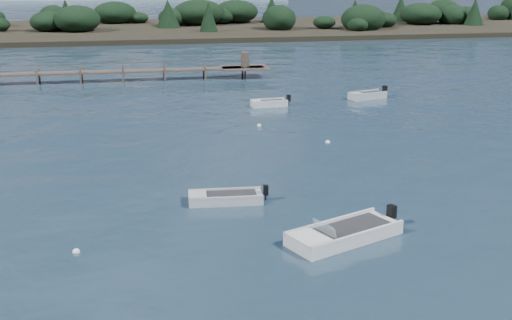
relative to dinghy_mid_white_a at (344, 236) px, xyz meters
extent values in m
plane|color=#162735|center=(-0.94, 55.34, -0.17)|extent=(400.00, 400.00, 0.00)
cube|color=silver|center=(0.02, 0.01, -0.06)|extent=(5.59, 3.87, 0.76)
cube|color=silver|center=(-1.81, -0.78, 0.39)|extent=(1.85, 2.12, 0.15)
cube|color=#252527|center=(0.40, 0.17, 0.30)|extent=(3.89, 2.85, 0.13)
cube|color=silver|center=(0.38, -0.83, 0.39)|extent=(4.86, 2.19, 0.15)
cube|color=silver|center=(-0.34, 0.85, 0.39)|extent=(4.86, 2.19, 0.15)
cube|color=black|center=(2.65, 1.14, 0.52)|extent=(0.43, 0.46, 0.60)
cylinder|color=black|center=(2.65, 1.14, -0.01)|extent=(0.14, 0.14, 0.60)
cube|color=silver|center=(-1.04, -0.45, 0.65)|extent=(0.72, 1.37, 0.46)
cube|color=#A9ADB0|center=(11.95, 29.61, -0.06)|extent=(3.66, 2.30, 0.80)
cube|color=#A9ADB0|center=(10.71, 29.23, 0.41)|extent=(1.14, 1.41, 0.16)
cube|color=#252527|center=(12.21, 29.69, 0.32)|extent=(2.54, 1.72, 0.14)
cube|color=#A9ADB0|center=(12.13, 29.02, 0.41)|extent=(3.30, 1.12, 0.16)
cube|color=#A9ADB0|center=(11.77, 30.19, 0.41)|extent=(3.30, 1.12, 0.16)
cube|color=black|center=(13.82, 30.18, 0.54)|extent=(0.42, 0.46, 0.63)
cylinder|color=black|center=(13.82, 30.18, 0.00)|extent=(0.14, 0.14, 0.63)
cube|color=silver|center=(2.51, 28.05, -0.07)|extent=(3.12, 1.42, 0.71)
cube|color=silver|center=(1.36, 27.97, 0.35)|extent=(0.80, 1.14, 0.14)
cube|color=#252527|center=(2.76, 28.06, 0.27)|extent=(2.13, 1.11, 0.12)
cube|color=silver|center=(2.55, 27.50, 0.35)|extent=(3.05, 0.33, 0.14)
cube|color=silver|center=(2.48, 28.59, 0.35)|extent=(3.05, 0.33, 0.14)
cube|color=black|center=(4.26, 28.16, 0.47)|extent=(0.31, 0.36, 0.56)
cylinder|color=black|center=(4.26, 28.16, -0.02)|extent=(0.11, 0.11, 0.56)
cube|color=#A9ADB0|center=(-4.45, 5.62, -0.08)|extent=(3.82, 1.68, 0.62)
cube|color=#A9ADB0|center=(-5.87, 5.72, 0.28)|extent=(0.98, 1.34, 0.12)
cube|color=#252527|center=(-4.15, 5.60, 0.21)|extent=(2.61, 1.31, 0.11)
cube|color=#A9ADB0|center=(-4.50, 4.97, 0.28)|extent=(3.73, 0.36, 0.12)
cube|color=#A9ADB0|center=(-4.41, 6.28, 0.28)|extent=(3.73, 0.36, 0.12)
cube|color=black|center=(-2.39, 5.48, 0.39)|extent=(0.27, 0.32, 0.49)
cylinder|color=black|center=(-2.39, 5.48, -0.04)|extent=(0.09, 0.09, 0.49)
sphere|color=white|center=(-11.47, 0.86, -0.17)|extent=(0.32, 0.32, 0.32)
sphere|color=white|center=(0.34, 21.30, -0.17)|extent=(0.32, 0.32, 0.32)
sphere|color=white|center=(4.01, 15.73, -0.17)|extent=(0.32, 0.32, 0.32)
cube|color=#4F433A|center=(3.06, 43.34, 0.83)|extent=(5.00, 3.20, 0.18)
cube|color=#4F433A|center=(3.06, 43.34, 1.73)|extent=(0.80, 0.80, 1.60)
cylinder|color=#4F433A|center=(-18.41, 42.49, 0.23)|extent=(0.20, 0.20, 2.20)
cylinder|color=#4F433A|center=(-18.41, 44.20, 0.23)|extent=(0.20, 0.20, 2.20)
cylinder|color=#4F433A|center=(-14.14, 42.49, 0.23)|extent=(0.20, 0.20, 2.20)
cylinder|color=#4F433A|center=(-14.14, 44.20, 0.23)|extent=(0.20, 0.20, 2.20)
cylinder|color=#4F433A|center=(-9.88, 42.49, 0.23)|extent=(0.20, 0.20, 2.20)
cylinder|color=#4F433A|center=(-9.88, 44.20, 0.23)|extent=(0.20, 0.20, 2.20)
cylinder|color=#4F433A|center=(-5.61, 42.49, 0.23)|extent=(0.20, 0.20, 2.20)
cylinder|color=#4F433A|center=(-5.61, 44.20, 0.23)|extent=(0.20, 0.20, 2.20)
cylinder|color=#4F433A|center=(-1.34, 42.49, 0.23)|extent=(0.20, 0.20, 2.20)
cylinder|color=#4F433A|center=(-1.34, 44.20, 0.23)|extent=(0.20, 0.20, 2.20)
cylinder|color=#4F433A|center=(2.92, 42.49, 0.23)|extent=(0.20, 0.20, 2.20)
cylinder|color=#4F433A|center=(2.92, 44.20, 0.23)|extent=(0.20, 0.20, 2.20)
cube|color=black|center=(24.06, 95.34, -0.17)|extent=(190.00, 40.00, 1.60)
ellipsoid|color=black|center=(24.06, 95.34, 2.63)|extent=(180.50, 36.00, 4.40)
camera|label=1|loc=(-8.62, -24.77, 11.33)|focal=45.00mm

